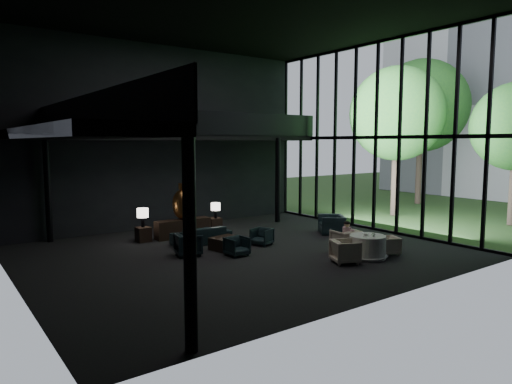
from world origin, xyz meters
TOP-DOWN VIEW (x-y plane):
  - floor at (0.00, 0.00)m, footprint 14.00×12.00m
  - ceiling at (0.00, 0.00)m, footprint 14.00×12.00m
  - wall_back at (0.00, 6.00)m, footprint 14.00×0.04m
  - wall_front at (0.00, -6.00)m, footprint 14.00×0.04m
  - wall_left at (-7.00, 0.00)m, footprint 0.04×12.00m
  - curtain_wall at (6.95, 0.00)m, footprint 0.20×12.00m
  - mezzanine_left at (-6.00, 0.00)m, footprint 2.00×12.00m
  - mezzanine_back at (1.00, 5.00)m, footprint 12.00×2.00m
  - railing_left at (-5.00, 0.00)m, footprint 0.06×12.00m
  - railing_back at (1.00, 4.00)m, footprint 12.00×0.06m
  - column_sw at (-5.00, -5.70)m, footprint 0.24×0.24m
  - column_nw at (-5.00, 5.70)m, footprint 0.24×0.24m
  - column_ne at (4.80, 4.00)m, footprint 0.24×0.24m
  - tree_near at (11.00, 2.00)m, footprint 4.80×4.80m
  - tree_far at (16.00, 4.00)m, footprint 5.60×5.60m
  - console at (-0.50, 3.45)m, footprint 2.28×0.52m
  - bronze_urn at (-0.50, 3.48)m, footprint 0.78×0.78m
  - side_table_left at (-2.10, 3.62)m, footprint 0.51×0.51m
  - table_lamp_left at (-2.10, 3.63)m, footprint 0.44×0.44m
  - side_table_right at (1.10, 3.71)m, footprint 0.54×0.54m
  - table_lamp_right at (1.10, 3.57)m, footprint 0.40×0.40m
  - sofa at (-0.48, 1.99)m, footprint 2.39×0.85m
  - lounge_armchair_west at (-1.72, 0.66)m, footprint 0.99×1.04m
  - lounge_armchair_east at (1.22, 0.46)m, footprint 0.74×0.76m
  - lounge_armchair_south at (-0.42, -0.33)m, footprint 0.64×0.60m
  - window_armchair at (4.91, 0.50)m, footprint 1.35×1.46m
  - coffee_table at (-0.21, 0.57)m, footprint 1.17×1.17m
  - dining_table at (2.89, -3.10)m, footprint 1.33×1.33m
  - dining_chair_north at (2.97, -2.06)m, footprint 0.99×0.94m
  - dining_chair_east at (3.80, -3.21)m, footprint 0.76×0.77m
  - dining_chair_west at (1.83, -3.11)m, footprint 1.03×1.05m
  - child at (2.96, -2.12)m, footprint 0.30×0.30m
  - plate_a at (2.71, -3.19)m, footprint 0.23×0.23m
  - plate_b at (3.05, -2.88)m, footprint 0.31×0.31m
  - saucer at (3.13, -3.13)m, footprint 0.16×0.16m
  - coffee_cup at (3.12, -3.14)m, footprint 0.10×0.10m
  - cereal_bowl at (2.86, -3.05)m, footprint 0.16×0.16m
  - cream_pot at (2.88, -3.35)m, footprint 0.06×0.06m

SIDE VIEW (x-z plane):
  - floor at x=0.00m, z-range -0.01..0.01m
  - coffee_table at x=-0.21m, z-range 0.00..0.44m
  - side_table_left at x=-2.10m, z-range 0.00..0.56m
  - side_table_right at x=1.10m, z-range 0.00..0.59m
  - dining_chair_east at x=3.80m, z-range 0.00..0.61m
  - lounge_armchair_east at x=1.22m, z-range 0.00..0.62m
  - lounge_armchair_south at x=-0.42m, z-range 0.00..0.63m
  - dining_table at x=2.89m, z-range -0.05..0.70m
  - console at x=-0.50m, z-range 0.00..0.73m
  - dining_chair_west at x=1.83m, z-range 0.00..0.84m
  - lounge_armchair_west at x=-1.72m, z-range 0.00..0.90m
  - sofa at x=-0.48m, z-range 0.00..0.92m
  - dining_chair_north at x=2.97m, z-range 0.00..0.93m
  - window_armchair at x=4.91m, z-range 0.00..1.07m
  - saucer at x=3.13m, z-range 0.75..0.76m
  - plate_a at x=2.71m, z-range 0.75..0.76m
  - plate_b at x=3.05m, z-range 0.75..0.77m
  - child at x=2.96m, z-range 0.45..1.09m
  - cream_pot at x=2.88m, z-range 0.75..0.82m
  - cereal_bowl at x=2.86m, z-range 0.75..0.83m
  - coffee_cup at x=3.12m, z-range 0.76..0.83m
  - table_lamp_right at x=1.10m, z-range 0.73..1.40m
  - table_lamp_left at x=-2.10m, z-range 0.71..1.44m
  - bronze_urn at x=-0.50m, z-range 0.62..2.07m
  - column_sw at x=-5.00m, z-range 0.00..4.00m
  - column_nw at x=-5.00m, z-range 0.00..4.00m
  - column_ne at x=4.80m, z-range 0.00..4.00m
  - wall_back at x=0.00m, z-range 0.00..8.00m
  - wall_front at x=0.00m, z-range 0.00..8.00m
  - wall_left at x=-7.00m, z-range 0.00..8.00m
  - curtain_wall at x=6.95m, z-range 0.00..8.00m
  - mezzanine_left at x=-6.00m, z-range 3.88..4.12m
  - mezzanine_back at x=1.00m, z-range 3.88..4.12m
  - railing_left at x=-5.00m, z-range 4.10..5.10m
  - railing_back at x=1.00m, z-range 4.10..5.10m
  - tree_near at x=11.00m, z-range 1.41..9.06m
  - tree_far at x=16.00m, z-range 1.59..10.39m
  - ceiling at x=0.00m, z-range 7.99..8.01m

